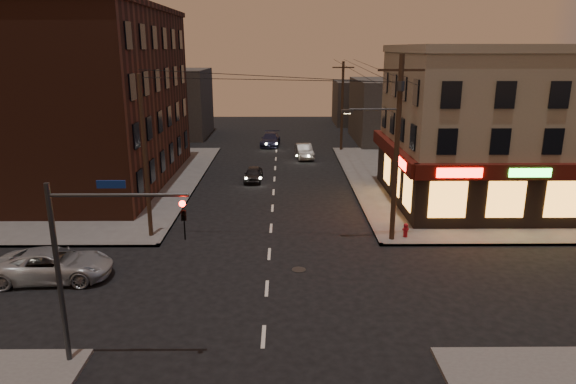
{
  "coord_description": "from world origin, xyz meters",
  "views": [
    {
      "loc": [
        0.78,
        -21.05,
        10.43
      ],
      "look_at": [
        0.99,
        4.67,
        3.2
      ],
      "focal_mm": 32.0,
      "sensor_mm": 36.0,
      "label": 1
    }
  ],
  "objects_px": {
    "sedan_far": "(270,139)",
    "sedan_mid": "(304,151)",
    "fire_hydrant": "(406,229)",
    "suv_cross": "(53,265)",
    "sedan_near": "(253,174)"
  },
  "relations": [
    {
      "from": "sedan_near",
      "to": "fire_hydrant",
      "type": "xyz_separation_m",
      "value": [
        9.33,
        -13.28,
        0.01
      ]
    },
    {
      "from": "sedan_near",
      "to": "fire_hydrant",
      "type": "relative_size",
      "value": 4.24
    },
    {
      "from": "suv_cross",
      "to": "sedan_mid",
      "type": "distance_m",
      "value": 30.17
    },
    {
      "from": "sedan_near",
      "to": "sedan_mid",
      "type": "xyz_separation_m",
      "value": [
        4.46,
        9.01,
        0.11
      ]
    },
    {
      "from": "sedan_far",
      "to": "fire_hydrant",
      "type": "relative_size",
      "value": 5.99
    },
    {
      "from": "suv_cross",
      "to": "sedan_near",
      "type": "height_order",
      "value": "suv_cross"
    },
    {
      "from": "sedan_near",
      "to": "fire_hydrant",
      "type": "bearing_deg",
      "value": -52.38
    },
    {
      "from": "fire_hydrant",
      "to": "suv_cross",
      "type": "bearing_deg",
      "value": -163.89
    },
    {
      "from": "sedan_far",
      "to": "sedan_mid",
      "type": "bearing_deg",
      "value": -58.44
    },
    {
      "from": "sedan_mid",
      "to": "sedan_near",
      "type": "bearing_deg",
      "value": -122.18
    },
    {
      "from": "suv_cross",
      "to": "sedan_mid",
      "type": "xyz_separation_m",
      "value": [
        12.71,
        27.37,
        -0.05
      ]
    },
    {
      "from": "sedan_far",
      "to": "fire_hydrant",
      "type": "bearing_deg",
      "value": -69.88
    },
    {
      "from": "sedan_mid",
      "to": "fire_hydrant",
      "type": "height_order",
      "value": "sedan_mid"
    },
    {
      "from": "sedan_far",
      "to": "fire_hydrant",
      "type": "height_order",
      "value": "sedan_far"
    },
    {
      "from": "suv_cross",
      "to": "sedan_near",
      "type": "relative_size",
      "value": 1.55
    }
  ]
}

